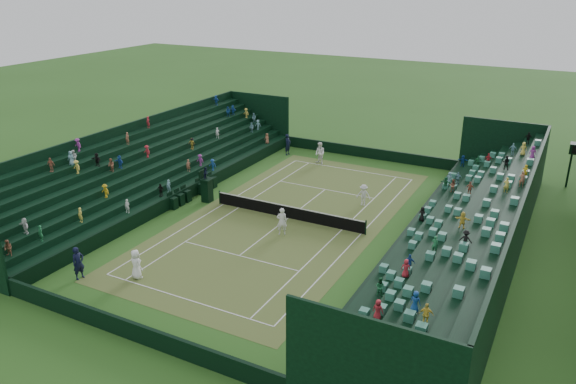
% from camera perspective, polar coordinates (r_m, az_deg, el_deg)
% --- Properties ---
extents(ground, '(160.00, 160.00, 0.00)m').
position_cam_1_polar(ground, '(39.63, 0.00, -2.70)').
color(ground, '#2A571B').
rests_on(ground, ground).
extents(court_surface, '(12.97, 26.77, 0.01)m').
position_cam_1_polar(court_surface, '(39.63, 0.00, -2.69)').
color(court_surface, '#316622').
rests_on(court_surface, ground).
extents(perimeter_wall_north, '(17.17, 0.20, 1.00)m').
position_cam_1_polar(perimeter_wall_north, '(53.15, 8.03, 3.98)').
color(perimeter_wall_north, black).
rests_on(perimeter_wall_north, ground).
extents(perimeter_wall_south, '(17.17, 0.20, 1.00)m').
position_cam_1_polar(perimeter_wall_south, '(28.09, -15.73, -13.36)').
color(perimeter_wall_south, black).
rests_on(perimeter_wall_south, ground).
extents(perimeter_wall_east, '(0.20, 31.77, 1.00)m').
position_cam_1_polar(perimeter_wall_east, '(36.61, 11.87, -4.44)').
color(perimeter_wall_east, black).
rests_on(perimeter_wall_east, ground).
extents(perimeter_wall_west, '(0.20, 31.77, 1.00)m').
position_cam_1_polar(perimeter_wall_west, '(43.74, -9.88, 0.05)').
color(perimeter_wall_west, black).
rests_on(perimeter_wall_west, ground).
extents(north_grandstand, '(6.60, 32.00, 4.90)m').
position_cam_1_polar(north_grandstand, '(35.43, 18.48, -4.15)').
color(north_grandstand, black).
rests_on(north_grandstand, ground).
extents(south_grandstand, '(6.60, 32.00, 4.90)m').
position_cam_1_polar(south_grandstand, '(45.95, -14.12, 2.14)').
color(south_grandstand, black).
rests_on(south_grandstand, ground).
extents(tennis_net, '(11.67, 0.10, 1.06)m').
position_cam_1_polar(tennis_net, '(39.42, 0.00, -2.00)').
color(tennis_net, black).
rests_on(tennis_net, ground).
extents(umpire_chair, '(0.87, 0.87, 2.73)m').
position_cam_1_polar(umpire_chair, '(42.60, -8.27, 0.52)').
color(umpire_chair, black).
rests_on(umpire_chair, ground).
extents(courtside_chairs, '(0.58, 5.55, 1.26)m').
position_cam_1_polar(courtside_chairs, '(43.74, -9.57, 0.03)').
color(courtside_chairs, black).
rests_on(courtside_chairs, ground).
extents(player_near_west, '(0.96, 0.74, 1.76)m').
position_cam_1_polar(player_near_west, '(32.89, -15.18, -7.10)').
color(player_near_west, white).
rests_on(player_near_west, ground).
extents(player_near_east, '(0.83, 0.76, 1.90)m').
position_cam_1_polar(player_near_east, '(36.85, -0.64, -3.00)').
color(player_near_east, white).
rests_on(player_near_east, ground).
extents(player_far_west, '(1.17, 1.05, 2.00)m').
position_cam_1_polar(player_far_west, '(50.86, 3.27, 3.96)').
color(player_far_west, white).
rests_on(player_far_west, ground).
extents(player_far_east, '(1.15, 0.79, 1.63)m').
position_cam_1_polar(player_far_east, '(41.95, 7.67, -0.30)').
color(player_far_east, silver).
rests_on(player_far_east, ground).
extents(line_judge_north, '(0.52, 0.76, 2.02)m').
position_cam_1_polar(line_judge_north, '(53.40, -0.02, 4.85)').
color(line_judge_north, black).
rests_on(line_judge_north, ground).
extents(line_judge_south, '(0.57, 0.78, 1.95)m').
position_cam_1_polar(line_judge_south, '(33.80, -20.52, -6.78)').
color(line_judge_south, black).
rests_on(line_judge_south, ground).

